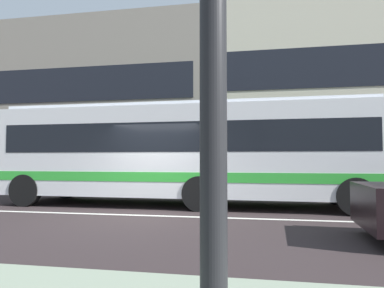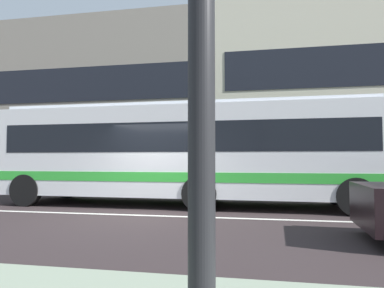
% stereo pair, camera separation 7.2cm
% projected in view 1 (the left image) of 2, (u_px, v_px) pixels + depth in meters
% --- Properties ---
extents(ground_plane, '(160.00, 160.00, 0.00)m').
position_uv_depth(ground_plane, '(143.00, 215.00, 9.10)').
color(ground_plane, '#2F2627').
extents(lane_centre_line, '(60.00, 0.16, 0.01)m').
position_uv_depth(lane_centre_line, '(143.00, 215.00, 9.10)').
color(lane_centre_line, silver).
rests_on(lane_centre_line, ground_plane).
extents(hedge_row_far, '(13.18, 1.10, 1.11)m').
position_uv_depth(hedge_row_far, '(214.00, 182.00, 14.47)').
color(hedge_row_far, '#25501C').
rests_on(hedge_row_far, ground_plane).
extents(apartment_block_left, '(19.97, 9.32, 10.28)m').
position_uv_depth(apartment_block_left, '(82.00, 110.00, 25.55)').
color(apartment_block_left, gray).
rests_on(apartment_block_left, ground_plane).
extents(transit_bus, '(11.76, 2.81, 3.20)m').
position_uv_depth(transit_bus, '(184.00, 150.00, 11.21)').
color(transit_bus, silver).
rests_on(transit_bus, ground_plane).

